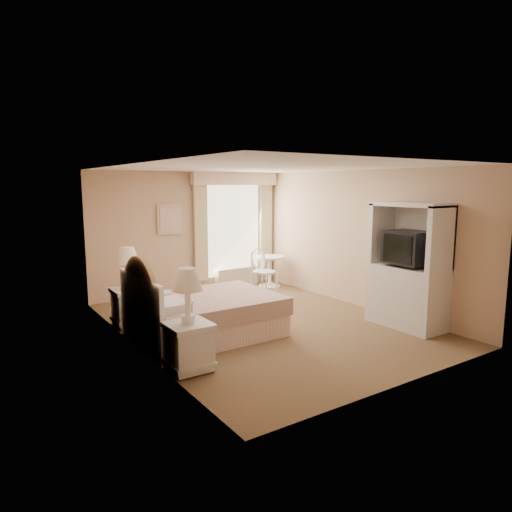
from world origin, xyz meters
TOP-DOWN VIEW (x-y plane):
  - room at (0.00, 0.00)m, footprint 4.21×5.51m
  - window at (1.05, 2.65)m, footprint 2.05×0.22m
  - framed_art at (-0.45, 2.71)m, footprint 0.52×0.04m
  - bed at (-1.13, -0.00)m, footprint 2.07×1.56m
  - nightstand_near at (-1.84, -1.06)m, footprint 0.51×0.51m
  - nightstand_far at (-1.84, 1.13)m, footprint 0.51×0.51m
  - round_table at (1.65, 2.17)m, footprint 0.65×0.65m
  - cafe_chair at (1.06, 1.62)m, footprint 0.59×0.59m
  - armoire at (1.81, -1.36)m, footprint 0.59×1.18m

SIDE VIEW (x-z plane):
  - bed at x=-1.13m, z-range -0.36..1.02m
  - round_table at x=1.65m, z-range 0.11..0.80m
  - nightstand_near at x=-1.84m, z-range -0.15..1.09m
  - nightstand_far at x=-1.84m, z-range -0.15..1.09m
  - cafe_chair at x=1.06m, z-range 0.08..1.05m
  - armoire at x=1.81m, z-range -0.17..1.80m
  - room at x=0.00m, z-range -0.01..2.50m
  - window at x=1.05m, z-range 0.09..2.60m
  - framed_art at x=-0.45m, z-range 1.24..1.86m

